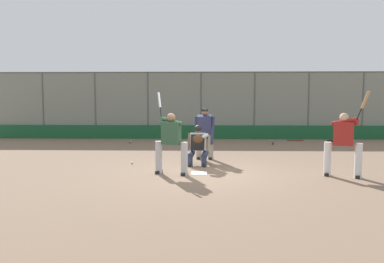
# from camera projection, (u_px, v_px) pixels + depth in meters

# --- Properties ---
(ground_plane) EXTENTS (160.00, 160.00, 0.00)m
(ground_plane) POSITION_uv_depth(u_px,v_px,m) (199.00, 173.00, 10.12)
(ground_plane) COLOR #7A604C
(home_plate_marker) EXTENTS (0.43, 0.43, 0.01)m
(home_plate_marker) POSITION_uv_depth(u_px,v_px,m) (199.00, 173.00, 10.11)
(home_plate_marker) COLOR white
(home_plate_marker) RESTS_ON ground_plane
(backstop_fence) EXTENTS (21.51, 0.08, 3.36)m
(backstop_fence) POSITION_uv_depth(u_px,v_px,m) (201.00, 104.00, 18.77)
(backstop_fence) COLOR #515651
(backstop_fence) RESTS_ON ground_plane
(padding_wall) EXTENTS (21.00, 0.18, 0.67)m
(padding_wall) POSITION_uv_depth(u_px,v_px,m) (201.00, 132.00, 18.80)
(padding_wall) COLOR #19512D
(padding_wall) RESTS_ON ground_plane
(bleachers_beyond) EXTENTS (15.00, 3.05, 1.80)m
(bleachers_beyond) POSITION_uv_depth(u_px,v_px,m) (221.00, 123.00, 21.69)
(bleachers_beyond) COLOR slate
(bleachers_beyond) RESTS_ON ground_plane
(batter_at_plate) EXTENTS (0.89, 0.85, 2.20)m
(batter_at_plate) POSITION_uv_depth(u_px,v_px,m) (171.00, 141.00, 9.93)
(batter_at_plate) COLOR #B7B7BC
(batter_at_plate) RESTS_ON ground_plane
(catcher_behind_plate) EXTENTS (0.66, 0.80, 1.23)m
(catcher_behind_plate) POSITION_uv_depth(u_px,v_px,m) (198.00, 145.00, 11.24)
(catcher_behind_plate) COLOR #2D334C
(catcher_behind_plate) RESTS_ON ground_plane
(umpire_home) EXTENTS (0.68, 0.46, 1.69)m
(umpire_home) POSITION_uv_depth(u_px,v_px,m) (205.00, 132.00, 12.38)
(umpire_home) COLOR gray
(umpire_home) RESTS_ON ground_plane
(batter_on_deck) EXTENTS (0.89, 0.92, 2.21)m
(batter_on_deck) POSITION_uv_depth(u_px,v_px,m) (344.00, 142.00, 9.59)
(batter_on_deck) COLOR silver
(batter_on_deck) RESTS_ON ground_plane
(spare_bat_near_backstop) EXTENTS (0.25, 0.84, 0.07)m
(spare_bat_near_backstop) POSITION_uv_depth(u_px,v_px,m) (273.00, 143.00, 16.74)
(spare_bat_near_backstop) COLOR black
(spare_bat_near_backstop) RESTS_ON ground_plane
(spare_bat_by_padding) EXTENTS (0.16, 0.83, 0.07)m
(spare_bat_by_padding) POSITION_uv_depth(u_px,v_px,m) (130.00, 142.00, 17.30)
(spare_bat_by_padding) COLOR black
(spare_bat_by_padding) RESTS_ON ground_plane
(spare_bat_third_base_side) EXTENTS (0.83, 0.24, 0.07)m
(spare_bat_third_base_side) POSITION_uv_depth(u_px,v_px,m) (297.00, 140.00, 17.91)
(spare_bat_third_base_side) COLOR black
(spare_bat_third_base_side) RESTS_ON ground_plane
(fielding_glove_on_dirt) EXTENTS (0.33, 0.25, 0.12)m
(fielding_glove_on_dirt) POSITION_uv_depth(u_px,v_px,m) (330.00, 141.00, 17.37)
(fielding_glove_on_dirt) COLOR black
(fielding_glove_on_dirt) RESTS_ON ground_plane
(baseball_loose) EXTENTS (0.07, 0.07, 0.07)m
(baseball_loose) POSITION_uv_depth(u_px,v_px,m) (132.00, 163.00, 11.59)
(baseball_loose) COLOR white
(baseball_loose) RESTS_ON ground_plane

